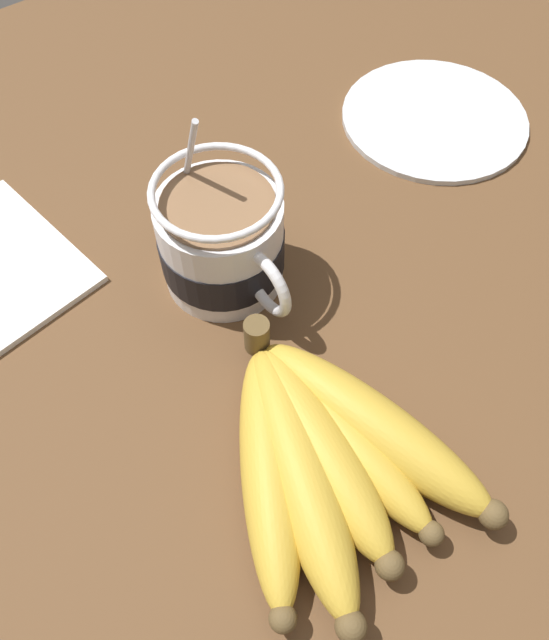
# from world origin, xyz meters

# --- Properties ---
(table) EXTENTS (1.12, 1.12, 0.04)m
(table) POSITION_xyz_m (0.00, 0.00, 0.02)
(table) COLOR brown
(table) RESTS_ON ground
(coffee_mug) EXTENTS (0.16, 0.10, 0.15)m
(coffee_mug) POSITION_xyz_m (-0.05, -0.04, 0.08)
(coffee_mug) COLOR silver
(coffee_mug) RESTS_ON table
(banana_bunch) EXTENTS (0.22, 0.19, 0.04)m
(banana_bunch) POSITION_xyz_m (0.13, -0.08, 0.06)
(banana_bunch) COLOR brown
(banana_bunch) RESTS_ON table
(small_plate) EXTENTS (0.19, 0.19, 0.01)m
(small_plate) POSITION_xyz_m (-0.08, 0.25, 0.04)
(small_plate) COLOR silver
(small_plate) RESTS_ON table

